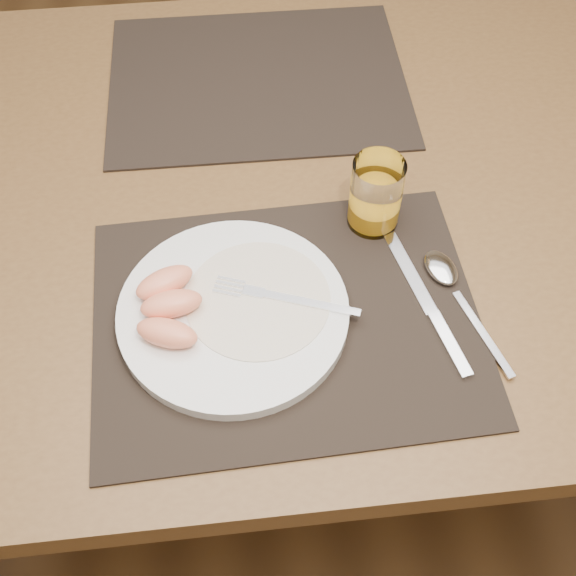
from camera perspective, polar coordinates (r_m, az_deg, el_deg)
The scene contains 11 objects.
ground at distance 1.61m, azimuth 0.05°, elevation -10.62°, with size 5.00×5.00×0.00m, color brown.
table at distance 1.05m, azimuth 0.08°, elevation 5.09°, with size 1.40×0.90×0.75m.
placemat_near at distance 0.85m, azimuth -0.11°, elevation -2.47°, with size 0.45×0.35×0.00m, color black.
placemat_far at distance 1.15m, azimuth -2.41°, elevation 16.07°, with size 0.45×0.35×0.00m, color black.
plate at distance 0.84m, azimuth -4.35°, elevation -1.93°, with size 0.27×0.27×0.02m, color white.
plate_dressing at distance 0.84m, azimuth -2.39°, elevation -0.86°, with size 0.17×0.17×0.00m.
fork at distance 0.84m, azimuth -1.15°, elevation -0.63°, with size 0.17×0.08×0.00m.
knife at distance 0.86m, azimuth 11.33°, elevation -1.96°, with size 0.06×0.22×0.01m.
spoon at distance 0.89m, azimuth 12.44°, elevation 0.85°, with size 0.07×0.19×0.01m.
juice_glass at distance 0.91m, azimuth 6.92°, elevation 7.14°, with size 0.07×0.07×0.10m.
grapefruit_wedges at distance 0.83m, azimuth -9.50°, elevation -1.41°, with size 0.08×0.13×0.03m.
Camera 1 is at (-0.08, -0.68, 1.46)m, focal length 45.00 mm.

